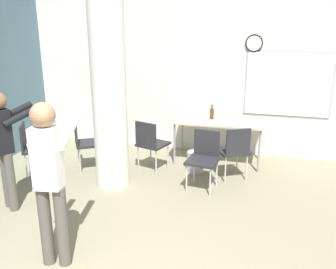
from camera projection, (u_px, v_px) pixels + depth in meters
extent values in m
cube|color=silver|center=(208.00, 78.00, 6.94)|extent=(8.00, 0.12, 2.80)
cylinder|color=black|center=(254.00, 43.00, 6.48)|extent=(0.30, 0.03, 0.30)
cylinder|color=white|center=(254.00, 43.00, 6.47)|extent=(0.25, 0.01, 0.25)
cube|color=#99999E|center=(288.00, 85.00, 6.55)|extent=(1.49, 0.01, 1.16)
cube|color=white|center=(288.00, 85.00, 6.54)|extent=(1.43, 0.02, 1.10)
cylinder|color=silver|center=(109.00, 95.00, 5.42)|extent=(0.51, 0.51, 2.80)
cube|color=beige|center=(219.00, 121.00, 6.50)|extent=(1.56, 0.74, 0.03)
cylinder|color=gray|center=(174.00, 144.00, 6.51)|extent=(0.04, 0.04, 0.74)
cylinder|color=gray|center=(259.00, 151.00, 6.16)|extent=(0.04, 0.04, 0.74)
cylinder|color=gray|center=(182.00, 134.00, 7.08)|extent=(0.04, 0.04, 0.74)
cylinder|color=gray|center=(260.00, 140.00, 6.73)|extent=(0.04, 0.04, 0.74)
cylinder|color=#4C3319|center=(212.00, 114.00, 6.55)|extent=(0.07, 0.07, 0.18)
cylinder|color=#4C3319|center=(212.00, 107.00, 6.51)|extent=(0.03, 0.03, 0.08)
cylinder|color=#B2B2B7|center=(195.00, 162.00, 6.26)|extent=(0.28, 0.28, 0.34)
cube|color=#232328|center=(202.00, 161.00, 5.53)|extent=(0.49, 0.49, 0.04)
cube|color=#232328|center=(207.00, 143.00, 5.64)|extent=(0.40, 0.08, 0.40)
cylinder|color=#B7B7BC|center=(187.00, 178.00, 5.50)|extent=(0.02, 0.02, 0.43)
cylinder|color=#B7B7BC|center=(210.00, 182.00, 5.37)|extent=(0.02, 0.02, 0.43)
cylinder|color=#B7B7BC|center=(194.00, 170.00, 5.82)|extent=(0.02, 0.02, 0.43)
cylinder|color=#B7B7BC|center=(217.00, 173.00, 5.69)|extent=(0.02, 0.02, 0.43)
cube|color=#232328|center=(38.00, 149.00, 6.04)|extent=(0.59, 0.59, 0.04)
cube|color=#232328|center=(23.00, 137.00, 5.94)|extent=(0.21, 0.37, 0.40)
cylinder|color=#B7B7BC|center=(50.00, 165.00, 5.98)|extent=(0.02, 0.02, 0.43)
cylinder|color=#B7B7BC|center=(52.00, 158.00, 6.32)|extent=(0.02, 0.02, 0.43)
cylinder|color=#B7B7BC|center=(26.00, 167.00, 5.91)|extent=(0.02, 0.02, 0.43)
cylinder|color=#B7B7BC|center=(29.00, 159.00, 6.25)|extent=(0.02, 0.02, 0.43)
cube|color=#232328|center=(89.00, 143.00, 6.31)|extent=(0.61, 0.61, 0.04)
cube|color=#232328|center=(76.00, 132.00, 6.18)|extent=(0.23, 0.35, 0.40)
cylinder|color=#B7B7BC|center=(102.00, 159.00, 6.26)|extent=(0.02, 0.02, 0.43)
cylinder|color=#B7B7BC|center=(99.00, 152.00, 6.59)|extent=(0.02, 0.02, 0.43)
cylinder|color=#B7B7BC|center=(80.00, 161.00, 6.16)|extent=(0.02, 0.02, 0.43)
cylinder|color=#B7B7BC|center=(79.00, 154.00, 6.49)|extent=(0.02, 0.02, 0.43)
cube|color=#232328|center=(153.00, 144.00, 6.27)|extent=(0.55, 0.55, 0.04)
cube|color=#232328|center=(146.00, 135.00, 6.04)|extent=(0.39, 0.15, 0.40)
cylinder|color=#B7B7BC|center=(168.00, 156.00, 6.39)|extent=(0.02, 0.02, 0.43)
cylinder|color=#B7B7BC|center=(151.00, 152.00, 6.58)|extent=(0.02, 0.02, 0.43)
cylinder|color=#B7B7BC|center=(156.00, 163.00, 6.10)|extent=(0.02, 0.02, 0.43)
cylinder|color=#B7B7BC|center=(138.00, 158.00, 6.29)|extent=(0.02, 0.02, 0.43)
cube|color=#232328|center=(232.00, 151.00, 5.95)|extent=(0.60, 0.60, 0.04)
cube|color=#232328|center=(238.00, 142.00, 5.69)|extent=(0.36, 0.22, 0.40)
cylinder|color=#B7B7BC|center=(237.00, 160.00, 6.23)|extent=(0.02, 0.02, 0.43)
cylinder|color=#B7B7BC|center=(217.00, 162.00, 6.15)|extent=(0.02, 0.02, 0.43)
cylinder|color=#B7B7BC|center=(247.00, 168.00, 5.90)|extent=(0.02, 0.02, 0.43)
cylinder|color=#B7B7BC|center=(225.00, 170.00, 5.81)|extent=(0.02, 0.02, 0.43)
cylinder|color=#514C47|center=(11.00, 182.00, 4.93)|extent=(0.12, 0.12, 0.81)
cylinder|color=#514C47|center=(7.00, 179.00, 5.04)|extent=(0.12, 0.12, 0.81)
cube|color=black|center=(2.00, 131.00, 4.77)|extent=(0.30, 0.28, 0.57)
cylinder|color=black|center=(22.00, 116.00, 4.78)|extent=(0.34, 0.47, 0.23)
cylinder|color=black|center=(14.00, 112.00, 4.96)|extent=(0.34, 0.47, 0.23)
cylinder|color=#514C47|center=(62.00, 227.00, 3.82)|extent=(0.13, 0.13, 0.88)
cylinder|color=#514C47|center=(46.00, 226.00, 3.84)|extent=(0.13, 0.13, 0.88)
cube|color=white|center=(47.00, 158.00, 3.60)|extent=(0.28, 0.24, 0.62)
sphere|color=#997051|center=(42.00, 115.00, 3.47)|extent=(0.24, 0.24, 0.24)
cylinder|color=white|center=(69.00, 131.00, 3.76)|extent=(0.17, 0.56, 0.25)
cylinder|color=white|center=(42.00, 130.00, 3.79)|extent=(0.17, 0.56, 0.25)
cube|color=white|center=(52.00, 123.00, 4.03)|extent=(0.05, 0.13, 0.04)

